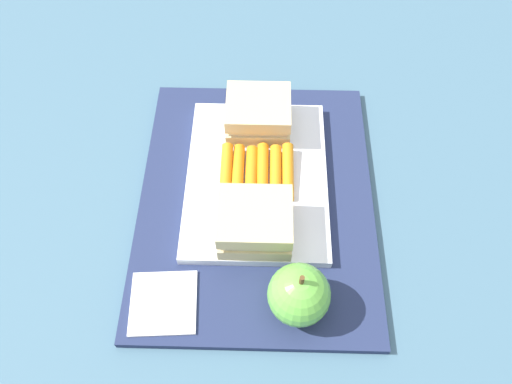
% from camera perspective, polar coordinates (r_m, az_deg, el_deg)
% --- Properties ---
extents(ground_plane, '(2.40, 2.40, 0.00)m').
position_cam_1_polar(ground_plane, '(0.61, 0.03, -1.15)').
color(ground_plane, '#42667A').
extents(lunchbag_mat, '(0.36, 0.28, 0.01)m').
position_cam_1_polar(lunchbag_mat, '(0.61, 0.03, -0.90)').
color(lunchbag_mat, navy).
rests_on(lunchbag_mat, ground_plane).
extents(food_tray, '(0.23, 0.17, 0.01)m').
position_cam_1_polar(food_tray, '(0.61, 0.09, 1.64)').
color(food_tray, white).
rests_on(food_tray, lunchbag_mat).
extents(sandwich_half_left, '(0.07, 0.08, 0.04)m').
position_cam_1_polar(sandwich_half_left, '(0.64, 0.26, 8.89)').
color(sandwich_half_left, '#DBC189').
rests_on(sandwich_half_left, food_tray).
extents(sandwich_half_right, '(0.07, 0.08, 0.04)m').
position_cam_1_polar(sandwich_half_right, '(0.54, -0.11, -3.47)').
color(sandwich_half_right, '#DBC189').
rests_on(sandwich_half_right, food_tray).
extents(carrot_sticks_bundle, '(0.08, 0.09, 0.02)m').
position_cam_1_polar(carrot_sticks_bundle, '(0.60, 0.10, 2.29)').
color(carrot_sticks_bundle, orange).
rests_on(carrot_sticks_bundle, food_tray).
extents(apple, '(0.06, 0.06, 0.08)m').
position_cam_1_polar(apple, '(0.51, 4.93, -11.61)').
color(apple, '#66B742').
rests_on(apple, lunchbag_mat).
extents(paper_napkin, '(0.07, 0.07, 0.00)m').
position_cam_1_polar(paper_napkin, '(0.55, -10.54, -12.35)').
color(paper_napkin, white).
rests_on(paper_napkin, lunchbag_mat).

